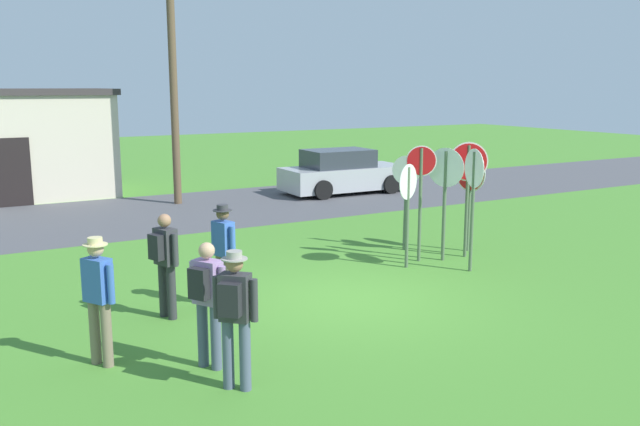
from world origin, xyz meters
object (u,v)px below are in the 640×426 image
at_px(stop_sign_leaning_left, 470,184).
at_px(stop_sign_far_back, 445,187).
at_px(stop_sign_rear_left, 468,178).
at_px(person_with_sunhat, 207,296).
at_px(stop_sign_low_front, 445,183).
at_px(person_in_teal, 98,294).
at_px(stop_sign_nearest, 473,188).
at_px(person_near_signs, 224,249).
at_px(stop_sign_leaning_right, 406,187).
at_px(person_in_blue, 235,311).
at_px(person_on_left, 165,258).
at_px(utility_pole, 173,82).
at_px(stop_sign_center_cluster, 421,185).
at_px(parked_car_on_street, 343,173).
at_px(stop_sign_tallest, 408,198).

bearing_deg(stop_sign_leaning_left, stop_sign_far_back, 164.06).
distance_m(stop_sign_rear_left, person_with_sunhat, 7.51).
xyz_separation_m(stop_sign_low_front, person_in_teal, (-7.50, -2.05, -0.67)).
bearing_deg(stop_sign_nearest, person_near_signs, 175.88).
bearing_deg(stop_sign_low_front, stop_sign_far_back, 50.60).
xyz_separation_m(stop_sign_leaning_right, person_in_teal, (-7.39, -3.25, -0.44)).
height_order(stop_sign_low_front, person_in_blue, stop_sign_low_front).
bearing_deg(stop_sign_rear_left, stop_sign_far_back, 107.48).
bearing_deg(stop_sign_far_back, person_on_left, -169.76).
height_order(utility_pole, stop_sign_leaning_left, utility_pole).
bearing_deg(person_on_left, stop_sign_center_cluster, 8.57).
bearing_deg(parked_car_on_street, person_near_signs, -130.68).
relative_size(stop_sign_center_cluster, person_near_signs, 1.41).
bearing_deg(person_on_left, stop_sign_leaning_right, 17.03).
height_order(stop_sign_far_back, stop_sign_rear_left, stop_sign_rear_left).
bearing_deg(utility_pole, stop_sign_far_back, -70.95).
bearing_deg(stop_sign_low_front, person_with_sunhat, -155.66).
bearing_deg(person_in_teal, stop_sign_low_front, 15.28).
xyz_separation_m(utility_pole, stop_sign_tallest, (1.66, -9.67, -2.31)).
distance_m(stop_sign_center_cluster, stop_sign_tallest, 0.63).
bearing_deg(utility_pole, stop_sign_leaning_right, -72.93).
distance_m(parked_car_on_street, person_in_teal, 15.09).
xyz_separation_m(parked_car_on_street, person_with_sunhat, (-9.23, -11.70, 0.29)).
height_order(stop_sign_low_front, stop_sign_nearest, stop_sign_nearest).
height_order(utility_pole, stop_sign_rear_left, utility_pole).
xyz_separation_m(stop_sign_rear_left, stop_sign_leaning_left, (0.40, 0.38, -0.20)).
distance_m(stop_sign_far_back, stop_sign_leaning_left, 0.60).
relative_size(stop_sign_leaning_right, person_in_blue, 1.22).
distance_m(stop_sign_low_front, stop_sign_leaning_left, 1.08).
xyz_separation_m(stop_sign_leaning_right, stop_sign_leaning_left, (1.12, -0.83, 0.09)).
distance_m(stop_sign_tallest, person_in_blue, 6.31).
bearing_deg(person_with_sunhat, person_on_left, 87.13).
xyz_separation_m(parked_car_on_street, stop_sign_far_back, (-2.49, -8.32, 0.78)).
xyz_separation_m(stop_sign_tallest, person_with_sunhat, (-5.27, -2.76, -0.46)).
xyz_separation_m(stop_sign_nearest, person_near_signs, (-5.09, 0.37, -0.70)).
height_order(stop_sign_low_front, stop_sign_leaning_left, stop_sign_low_front).
bearing_deg(person_with_sunhat, stop_sign_rear_left, 22.36).
bearing_deg(utility_pole, stop_sign_nearest, -76.10).
height_order(stop_sign_leaning_right, person_near_signs, stop_sign_leaning_right).
bearing_deg(person_in_blue, person_in_teal, 128.64).
distance_m(stop_sign_far_back, person_with_sunhat, 7.56).
bearing_deg(stop_sign_low_front, person_on_left, -173.86).
relative_size(parked_car_on_street, person_on_left, 2.57).
height_order(stop_sign_leaning_left, person_near_signs, stop_sign_leaning_left).
relative_size(stop_sign_low_front, stop_sign_leaning_left, 1.09).
relative_size(utility_pole, stop_sign_tallest, 3.37).
bearing_deg(stop_sign_tallest, stop_sign_nearest, -42.29).
bearing_deg(person_near_signs, stop_sign_far_back, 11.21).
xyz_separation_m(parked_car_on_street, stop_sign_leaning_left, (-1.92, -8.48, 0.83)).
bearing_deg(stop_sign_far_back, stop_sign_low_front, -129.40).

